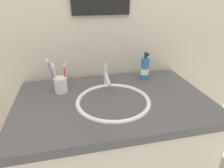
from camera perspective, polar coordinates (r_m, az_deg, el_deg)
tiled_wall_back at (r=1.32m, az=-3.42°, el=18.37°), size 2.27×0.04×2.40m
vanity_counter at (r=1.34m, az=0.31°, el=-19.65°), size 1.07×0.67×0.82m
sink_basin at (r=1.09m, az=0.35°, el=-6.98°), size 0.41×0.41×0.12m
faucet at (r=1.20m, az=-1.68°, el=2.18°), size 0.02×0.17×0.14m
toothbrush_cup at (r=1.18m, az=-14.87°, el=-0.25°), size 0.07×0.07×0.09m
toothbrush_purple at (r=1.17m, az=-17.38°, el=3.12°), size 0.06×0.03×0.20m
toothbrush_red at (r=1.16m, az=-13.78°, el=2.56°), size 0.02×0.01×0.17m
toothbrush_white at (r=1.14m, az=-16.30°, el=2.00°), size 0.02×0.03×0.18m
toothbrush_yellow at (r=1.17m, az=-16.39°, el=2.50°), size 0.04×0.03×0.17m
soap_dispenser at (r=1.32m, az=9.64°, el=4.42°), size 0.06×0.06×0.19m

